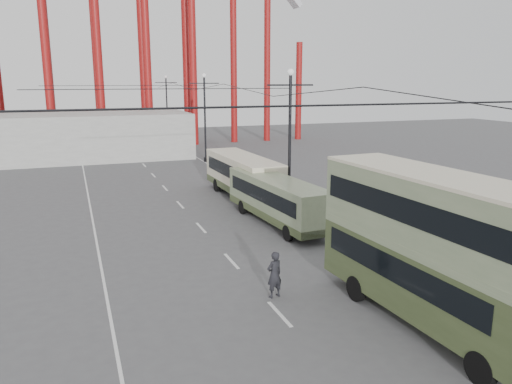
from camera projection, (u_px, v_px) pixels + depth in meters
name	position (u px, v px, depth m)	size (l,w,h in m)	color
ground	(360.00, 364.00, 15.43)	(160.00, 160.00, 0.00)	#4B4B4E
road_markings	(189.00, 212.00, 33.17)	(12.52, 120.00, 0.01)	silver
lamp_post_mid	(290.00, 141.00, 32.78)	(3.20, 0.44, 9.32)	black
lamp_post_far	(205.00, 118.00, 52.91)	(3.20, 0.44, 9.32)	black
lamp_post_distant	(167.00, 108.00, 73.04)	(3.20, 0.44, 9.32)	black
fairground_shed	(89.00, 136.00, 55.86)	(22.00, 10.00, 5.00)	gray
double_decker_bus	(437.00, 244.00, 17.12)	(3.17, 10.40, 5.51)	#354022
single_decker_green	(277.00, 198.00, 30.30)	(3.01, 10.03, 2.80)	#6A7858
single_decker_cream	(243.00, 175.00, 37.02)	(2.90, 10.13, 3.12)	beige
pedestrian	(274.00, 275.00, 20.03)	(0.70, 0.46, 1.93)	black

